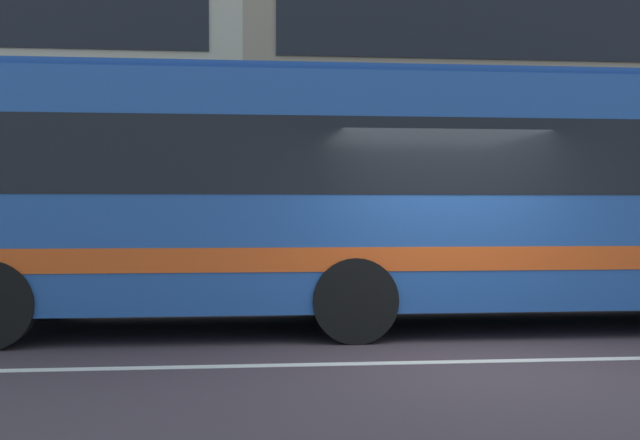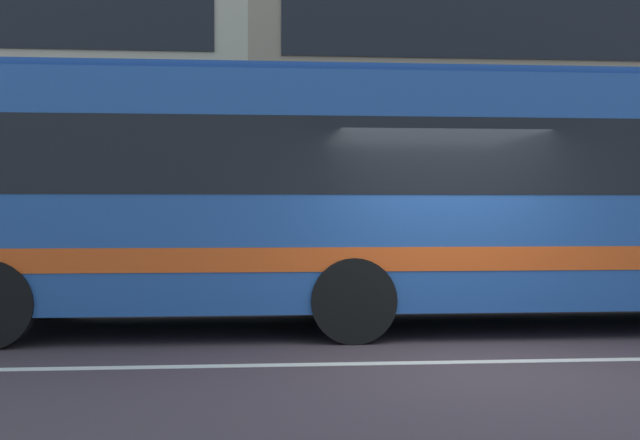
% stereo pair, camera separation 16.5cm
% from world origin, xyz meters
% --- Properties ---
extents(ground_plane, '(160.00, 160.00, 0.00)m').
position_xyz_m(ground_plane, '(0.00, 0.00, 0.00)').
color(ground_plane, '#43353C').
extents(lane_centre_line, '(60.00, 0.16, 0.01)m').
position_xyz_m(lane_centre_line, '(0.00, 0.00, 0.00)').
color(lane_centre_line, silver).
rests_on(lane_centre_line, ground_plane).
extents(hedge_row_far, '(21.85, 1.10, 1.13)m').
position_xyz_m(hedge_row_far, '(-0.91, 6.20, 0.57)').
color(hedge_row_far, '#37672F').
rests_on(hedge_row_far, ground_plane).
extents(apartment_block_right, '(18.63, 9.57, 10.47)m').
position_xyz_m(apartment_block_right, '(6.92, 14.49, 5.23)').
color(apartment_block_right, gray).
rests_on(apartment_block_right, ground_plane).
extents(transit_bus, '(11.66, 2.70, 3.29)m').
position_xyz_m(transit_bus, '(-0.38, 2.43, 1.81)').
color(transit_bus, '#224D97').
rests_on(transit_bus, ground_plane).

